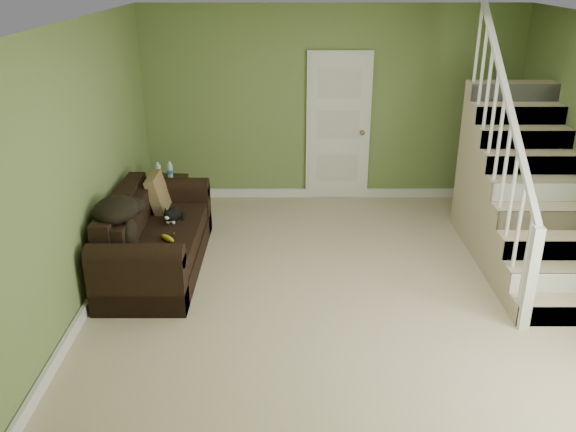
{
  "coord_description": "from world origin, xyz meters",
  "views": [
    {
      "loc": [
        -0.57,
        -5.33,
        3.06
      ],
      "look_at": [
        -0.57,
        0.1,
        0.8
      ],
      "focal_mm": 38.0,
      "sensor_mm": 36.0,
      "label": 1
    }
  ],
  "objects_px": {
    "cat": "(173,215)",
    "banana": "(168,238)",
    "side_table": "(168,199)",
    "sofa": "(153,241)"
  },
  "relations": [
    {
      "from": "sofa",
      "to": "cat",
      "type": "relative_size",
      "value": 4.91
    },
    {
      "from": "banana",
      "to": "sofa",
      "type": "bearing_deg",
      "value": 82.61
    },
    {
      "from": "sofa",
      "to": "side_table",
      "type": "relative_size",
      "value": 2.65
    },
    {
      "from": "sofa",
      "to": "banana",
      "type": "height_order",
      "value": "sofa"
    },
    {
      "from": "side_table",
      "to": "cat",
      "type": "distance_m",
      "value": 1.16
    },
    {
      "from": "sofa",
      "to": "side_table",
      "type": "distance_m",
      "value": 1.33
    },
    {
      "from": "side_table",
      "to": "cat",
      "type": "height_order",
      "value": "side_table"
    },
    {
      "from": "sofa",
      "to": "side_table",
      "type": "bearing_deg",
      "value": 94.09
    },
    {
      "from": "cat",
      "to": "banana",
      "type": "bearing_deg",
      "value": -76.19
    },
    {
      "from": "side_table",
      "to": "sofa",
      "type": "bearing_deg",
      "value": -85.91
    }
  ]
}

